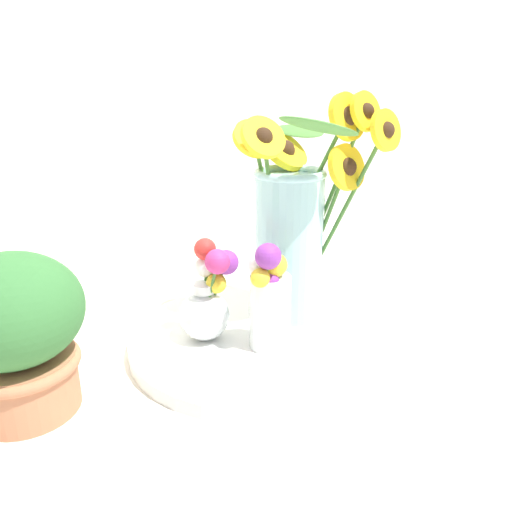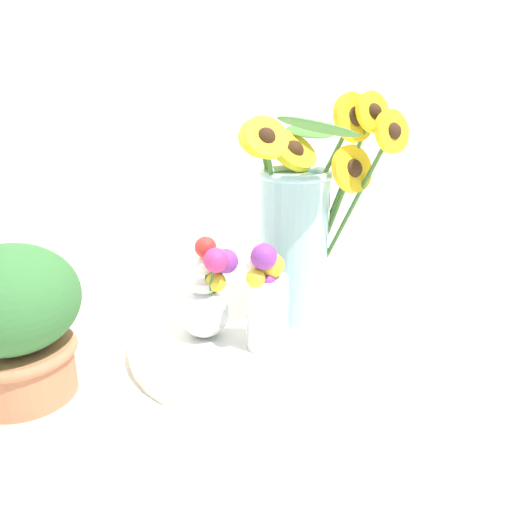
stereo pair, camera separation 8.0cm
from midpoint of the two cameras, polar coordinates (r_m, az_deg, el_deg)
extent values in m
plane|color=silver|center=(0.79, 5.52, -13.31)|extent=(6.00, 6.00, 0.00)
cylinder|color=white|center=(0.86, 2.69, -9.60)|extent=(0.42, 0.42, 0.02)
cylinder|color=#9ED1D6|center=(0.88, 6.92, 0.85)|extent=(0.12, 0.12, 0.25)
torus|color=#9ED1D6|center=(0.85, 7.28, 9.25)|extent=(0.12, 0.12, 0.01)
cylinder|color=#427533|center=(0.86, 8.81, 6.00)|extent=(0.09, 0.09, 0.26)
cylinder|color=yellow|center=(0.84, 13.89, 15.11)|extent=(0.10, 0.04, 0.10)
sphere|color=#382314|center=(0.84, 13.89, 15.11)|extent=(0.03, 0.03, 0.03)
cylinder|color=#427533|center=(0.86, 10.89, 2.84)|extent=(0.04, 0.06, 0.21)
cylinder|color=yellow|center=(0.83, 13.68, 9.63)|extent=(0.09, 0.04, 0.09)
sphere|color=#382314|center=(0.83, 13.68, 9.63)|extent=(0.03, 0.03, 0.03)
cylinder|color=#427533|center=(0.87, 11.27, 5.04)|extent=(0.07, 0.10, 0.31)
cylinder|color=yellow|center=(0.84, 15.98, 15.52)|extent=(0.08, 0.03, 0.08)
sphere|color=#382314|center=(0.84, 15.98, 15.52)|extent=(0.03, 0.03, 0.03)
cylinder|color=#427533|center=(0.89, 6.48, 3.53)|extent=(0.06, 0.07, 0.24)
cylinder|color=yellow|center=(0.90, 6.87, 11.82)|extent=(0.10, 0.08, 0.08)
sphere|color=#382314|center=(0.90, 6.87, 11.82)|extent=(0.04, 0.04, 0.04)
cylinder|color=#427533|center=(0.82, 5.20, 4.49)|extent=(0.04, 0.02, 0.25)
cylinder|color=yellow|center=(0.79, 4.09, 13.37)|extent=(0.08, 0.05, 0.07)
sphere|color=#382314|center=(0.79, 4.09, 13.37)|extent=(0.03, 0.03, 0.03)
cylinder|color=#427533|center=(0.87, 4.88, 5.10)|extent=(0.05, 0.04, 0.24)
cylinder|color=yellow|center=(0.85, 3.24, 13.25)|extent=(0.08, 0.06, 0.07)
sphere|color=#382314|center=(0.85, 3.24, 13.25)|extent=(0.03, 0.03, 0.03)
cylinder|color=#427533|center=(0.85, 13.37, 5.00)|extent=(0.07, 0.09, 0.24)
cylinder|color=yellow|center=(0.82, 18.07, 13.35)|extent=(0.08, 0.03, 0.08)
sphere|color=#382314|center=(0.82, 18.07, 13.35)|extent=(0.03, 0.03, 0.03)
ellipsoid|color=#477F38|center=(0.94, 8.68, 13.87)|extent=(0.09, 0.09, 0.03)
ellipsoid|color=#477F38|center=(0.74, 10.43, 14.27)|extent=(0.14, 0.09, 0.05)
cylinder|color=white|center=(0.79, 4.20, -6.49)|extent=(0.07, 0.07, 0.12)
cylinder|color=#568E42|center=(0.78, 3.91, -4.84)|extent=(0.02, 0.02, 0.10)
sphere|color=white|center=(0.76, 3.25, -1.15)|extent=(0.04, 0.04, 0.04)
cylinder|color=#568E42|center=(0.77, 3.21, -5.29)|extent=(0.03, 0.03, 0.09)
sphere|color=yellow|center=(0.74, 3.04, -2.58)|extent=(0.03, 0.03, 0.03)
cylinder|color=#568E42|center=(0.79, 4.73, -5.06)|extent=(0.01, 0.02, 0.12)
sphere|color=yellow|center=(0.76, 4.90, -1.15)|extent=(0.04, 0.04, 0.04)
cylinder|color=#568E42|center=(0.77, 3.50, -4.76)|extent=(0.01, 0.03, 0.14)
sphere|color=purple|center=(0.73, 4.01, -0.12)|extent=(0.04, 0.04, 0.04)
cylinder|color=#568E42|center=(0.78, 4.47, -5.92)|extent=(0.03, 0.02, 0.09)
sphere|color=purple|center=(0.75, 4.24, -3.06)|extent=(0.03, 0.03, 0.03)
sphere|color=white|center=(0.83, -3.19, -6.57)|extent=(0.08, 0.08, 0.08)
cylinder|color=white|center=(0.81, -3.25, -3.46)|extent=(0.04, 0.04, 0.02)
cylinder|color=#427533|center=(0.82, -2.84, -4.06)|extent=(0.01, 0.01, 0.09)
sphere|color=white|center=(0.81, -2.99, -1.08)|extent=(0.03, 0.03, 0.03)
cylinder|color=#427533|center=(0.80, -2.46, -3.90)|extent=(0.02, 0.03, 0.10)
sphere|color=#C6337A|center=(0.77, -1.68, -0.54)|extent=(0.04, 0.04, 0.04)
cylinder|color=#427533|center=(0.82, -2.18, -5.44)|extent=(0.02, 0.01, 0.08)
sphere|color=yellow|center=(0.80, -1.78, -3.00)|extent=(0.03, 0.03, 0.03)
cylinder|color=#427533|center=(0.82, -1.95, -4.16)|extent=(0.03, 0.03, 0.11)
sphere|color=purple|center=(0.79, -0.60, -0.65)|extent=(0.04, 0.04, 0.04)
cylinder|color=#427533|center=(0.82, -2.75, -2.94)|extent=(0.01, 0.01, 0.12)
sphere|color=red|center=(0.80, -2.95, 0.95)|extent=(0.04, 0.04, 0.04)
cylinder|color=#B7704C|center=(0.78, -22.38, -11.95)|extent=(0.14, 0.14, 0.08)
torus|color=#B7704C|center=(0.76, -22.67, -9.97)|extent=(0.15, 0.15, 0.02)
ellipsoid|color=#336B33|center=(0.73, -23.45, -4.59)|extent=(0.18, 0.18, 0.15)
camera|label=1|loc=(0.04, -87.14, 1.00)|focal=35.00mm
camera|label=2|loc=(0.04, 92.86, -1.00)|focal=35.00mm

